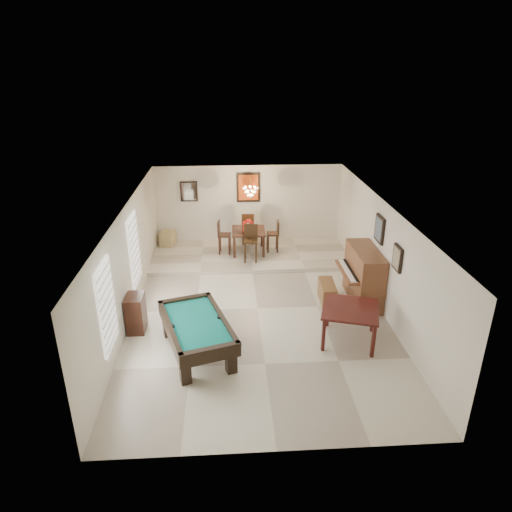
{
  "coord_description": "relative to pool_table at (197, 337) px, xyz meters",
  "views": [
    {
      "loc": [
        -0.67,
        -9.81,
        5.6
      ],
      "look_at": [
        0.0,
        0.6,
        1.15
      ],
      "focal_mm": 32.0,
      "sensor_mm": 36.0,
      "label": 1
    }
  ],
  "objects": [
    {
      "name": "upright_piano",
      "position": [
        3.89,
        2.03,
        0.33
      ],
      "size": [
        0.92,
        1.65,
        1.37
      ],
      "primitive_type": null,
      "color": "brown",
      "rests_on": "ground_plane"
    },
    {
      "name": "ceiling",
      "position": [
        1.37,
        1.76,
        2.24
      ],
      "size": [
        6.0,
        9.0,
        0.04
      ],
      "primitive_type": "cube",
      "color": "white",
      "rests_on": "wall_back"
    },
    {
      "name": "dining_step",
      "position": [
        1.37,
        5.01,
        -0.3
      ],
      "size": [
        6.0,
        2.5,
        0.12
      ],
      "primitive_type": "cube",
      "color": "beige",
      "rests_on": "ground_plane"
    },
    {
      "name": "right_picture_lower",
      "position": [
        4.33,
        0.76,
        1.34
      ],
      "size": [
        0.06,
        0.45,
        0.55
      ],
      "primitive_type": "cube",
      "color": "gray",
      "rests_on": "wall_right"
    },
    {
      "name": "right_picture_upper",
      "position": [
        4.33,
        2.06,
        1.54
      ],
      "size": [
        0.06,
        0.55,
        0.65
      ],
      "primitive_type": "cube",
      "color": "slate",
      "rests_on": "wall_right"
    },
    {
      "name": "window_left_front",
      "position": [
        -1.6,
        -0.44,
        1.04
      ],
      "size": [
        0.06,
        1.0,
        1.7
      ],
      "primitive_type": "cube",
      "color": "white",
      "rests_on": "wall_left"
    },
    {
      "name": "back_painting",
      "position": [
        1.37,
        6.22,
        1.54
      ],
      "size": [
        0.75,
        0.06,
        0.95
      ],
      "primitive_type": "cube",
      "color": "#D84C14",
      "rests_on": "wall_back"
    },
    {
      "name": "flower_vase",
      "position": [
        1.31,
        5.13,
        0.72
      ],
      "size": [
        0.18,
        0.18,
        0.25
      ],
      "primitive_type": null,
      "rotation": [
        0.0,
        0.0,
        0.3
      ],
      "color": "red",
      "rests_on": "dining_table"
    },
    {
      "name": "wall_back",
      "position": [
        1.37,
        6.26,
        0.94
      ],
      "size": [
        6.0,
        0.04,
        2.6
      ],
      "primitive_type": "cube",
      "color": "silver",
      "rests_on": "ground_plane"
    },
    {
      "name": "apothecary_chest",
      "position": [
        -1.41,
        0.97,
        0.07
      ],
      "size": [
        0.38,
        0.57,
        0.86
      ],
      "primitive_type": "cube",
      "color": "black",
      "rests_on": "ground_plane"
    },
    {
      "name": "square_table",
      "position": [
        3.24,
        0.24,
        0.04
      ],
      "size": [
        1.44,
        1.44,
        0.8
      ],
      "primitive_type": null,
      "rotation": [
        0.0,
        0.0,
        -0.29
      ],
      "color": "black",
      "rests_on": "ground_plane"
    },
    {
      "name": "ground_plane",
      "position": [
        1.37,
        1.76,
        -0.37
      ],
      "size": [
        6.0,
        9.0,
        0.02
      ],
      "primitive_type": "cube",
      "color": "beige"
    },
    {
      "name": "dining_table",
      "position": [
        1.31,
        5.13,
        0.18
      ],
      "size": [
        1.03,
        1.03,
        0.84
      ],
      "primitive_type": null,
      "rotation": [
        0.0,
        0.0,
        -0.02
      ],
      "color": "black",
      "rests_on": "dining_step"
    },
    {
      "name": "pool_table",
      "position": [
        0.0,
        0.0,
        0.0
      ],
      "size": [
        1.77,
        2.42,
        0.72
      ],
      "primitive_type": null,
      "rotation": [
        0.0,
        0.0,
        0.3
      ],
      "color": "black",
      "rests_on": "ground_plane"
    },
    {
      "name": "dining_chair_north",
      "position": [
        1.33,
        5.88,
        0.28
      ],
      "size": [
        0.4,
        0.4,
        1.05
      ],
      "primitive_type": null,
      "rotation": [
        0.0,
        0.0,
        3.1
      ],
      "color": "black",
      "rests_on": "dining_step"
    },
    {
      "name": "piano_bench",
      "position": [
        3.15,
        2.02,
        -0.11
      ],
      "size": [
        0.39,
        0.92,
        0.5
      ],
      "primitive_type": "cube",
      "rotation": [
        0.0,
        0.0,
        -0.05
      ],
      "color": "brown",
      "rests_on": "ground_plane"
    },
    {
      "name": "dining_chair_west",
      "position": [
        0.57,
        5.08,
        0.27
      ],
      "size": [
        0.41,
        0.41,
        1.03
      ],
      "primitive_type": null,
      "rotation": [
        0.0,
        0.0,
        1.48
      ],
      "color": "black",
      "rests_on": "dining_step"
    },
    {
      "name": "chandelier",
      "position": [
        1.37,
        4.96,
        1.84
      ],
      "size": [
        0.44,
        0.44,
        0.6
      ],
      "primitive_type": null,
      "color": "#FFE5B2",
      "rests_on": "ceiling"
    },
    {
      "name": "wall_left",
      "position": [
        -1.63,
        1.76,
        0.94
      ],
      "size": [
        0.04,
        9.0,
        2.6
      ],
      "primitive_type": "cube",
      "color": "silver",
      "rests_on": "ground_plane"
    },
    {
      "name": "dining_chair_south",
      "position": [
        1.34,
        4.43,
        0.31
      ],
      "size": [
        0.44,
        0.44,
        1.1
      ],
      "primitive_type": null,
      "rotation": [
        0.0,
        0.0,
        -0.09
      ],
      "color": "black",
      "rests_on": "dining_step"
    },
    {
      "name": "dining_chair_east",
      "position": [
        2.06,
        5.16,
        0.25
      ],
      "size": [
        0.37,
        0.37,
        0.99
      ],
      "primitive_type": null,
      "rotation": [
        0.0,
        0.0,
        -1.58
      ],
      "color": "black",
      "rests_on": "dining_step"
    },
    {
      "name": "wall_front",
      "position": [
        1.37,
        -2.74,
        0.94
      ],
      "size": [
        6.0,
        0.04,
        2.6
      ],
      "primitive_type": "cube",
      "color": "silver",
      "rests_on": "ground_plane"
    },
    {
      "name": "window_left_rear",
      "position": [
        -1.6,
        2.36,
        1.04
      ],
      "size": [
        0.06,
        1.0,
        1.7
      ],
      "primitive_type": "cube",
      "color": "white",
      "rests_on": "wall_left"
    },
    {
      "name": "corner_bench",
      "position": [
        -1.26,
        5.89,
        -0.01
      ],
      "size": [
        0.52,
        0.59,
        0.46
      ],
      "primitive_type": "cube",
      "rotation": [
        0.0,
        0.0,
        -0.24
      ],
      "color": "tan",
      "rests_on": "dining_step"
    },
    {
      "name": "wall_right",
      "position": [
        4.37,
        1.76,
        0.94
      ],
      "size": [
        0.04,
        9.0,
        2.6
      ],
      "primitive_type": "cube",
      "color": "silver",
      "rests_on": "ground_plane"
    },
    {
      "name": "back_mirror",
      "position": [
        -0.53,
        6.22,
        1.44
      ],
      "size": [
        0.55,
        0.06,
        0.65
      ],
      "primitive_type": "cube",
      "color": "white",
      "rests_on": "wall_back"
    }
  ]
}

